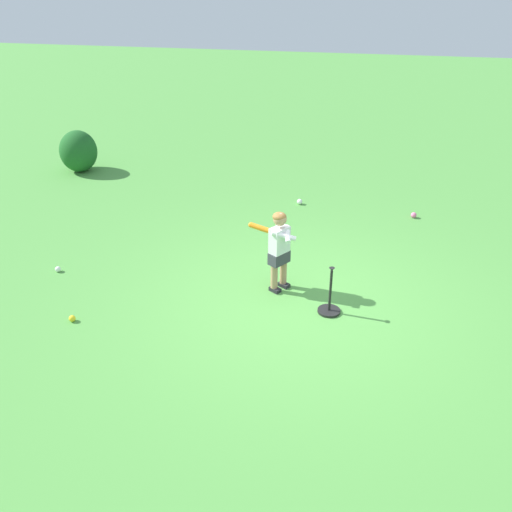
{
  "coord_description": "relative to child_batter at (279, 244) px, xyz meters",
  "views": [
    {
      "loc": [
        -6.01,
        -0.62,
        3.91
      ],
      "look_at": [
        0.33,
        0.61,
        0.45
      ],
      "focal_mm": 40.13,
      "sensor_mm": 36.0,
      "label": 1
    }
  ],
  "objects": [
    {
      "name": "play_ball_midfield",
      "position": [
        -1.21,
        2.29,
        -0.61
      ],
      "size": [
        0.08,
        0.08,
        0.08
      ],
      "primitive_type": "sphere",
      "color": "yellow",
      "rests_on": "ground"
    },
    {
      "name": "ground_plane",
      "position": [
        -0.33,
        -0.32,
        -0.65
      ],
      "size": [
        40.0,
        40.0,
        0.0
      ],
      "primitive_type": "plane",
      "color": "#519942"
    },
    {
      "name": "play_ball_by_bucket",
      "position": [
        -0.14,
        3.05,
        -0.61
      ],
      "size": [
        0.08,
        0.08,
        0.08
      ],
      "primitive_type": "sphere",
      "color": "white",
      "rests_on": "ground"
    },
    {
      "name": "shrub_left_background",
      "position": [
        3.71,
        4.59,
        -0.24
      ],
      "size": [
        0.74,
        0.73,
        0.82
      ],
      "primitive_type": "ellipsoid",
      "color": "#1E5B23",
      "rests_on": "ground"
    },
    {
      "name": "child_batter",
      "position": [
        0.0,
        0.0,
        0.0
      ],
      "size": [
        0.34,
        0.63,
        1.08
      ],
      "color": "#232328",
      "rests_on": "ground"
    },
    {
      "name": "play_ball_behind_batter",
      "position": [
        2.85,
        0.07,
        -0.6
      ],
      "size": [
        0.09,
        0.09,
        0.09
      ],
      "primitive_type": "sphere",
      "color": "white",
      "rests_on": "ground"
    },
    {
      "name": "batting_tee",
      "position": [
        -0.43,
        -0.7,
        -0.55
      ],
      "size": [
        0.28,
        0.28,
        0.62
      ],
      "color": "black",
      "rests_on": "ground"
    },
    {
      "name": "play_ball_center_lawn",
      "position": [
        2.64,
        -1.85,
        -0.6
      ],
      "size": [
        0.09,
        0.09,
        0.09
      ],
      "primitive_type": "sphere",
      "color": "pink",
      "rests_on": "ground"
    }
  ]
}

